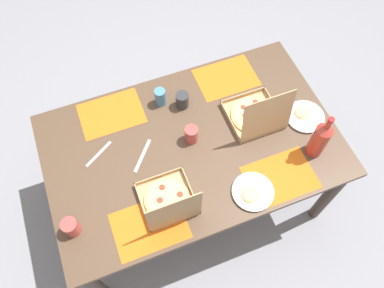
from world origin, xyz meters
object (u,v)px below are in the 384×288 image
Objects in this scene: pizza_box_center at (256,115)px; cup_clear_right at (160,97)px; soda_bottle at (320,139)px; cup_dark at (182,100)px; cup_spare at (71,227)px; plate_near_right at (305,116)px; cup_red at (191,134)px; plate_near_left at (253,192)px; pizza_box_corner_right at (169,202)px.

pizza_box_center reaches higher than cup_clear_right.
soda_bottle is 0.78m from cup_dark.
cup_dark is 0.99× the size of cup_spare.
plate_near_right is 0.67m from cup_red.
cup_dark is at bearing -44.10° from soda_bottle.
cup_clear_right is 0.31m from cup_red.
cup_dark is (0.35, -0.25, -0.00)m from pizza_box_center.
plate_near_left is 0.45m from cup_red.
cup_dark is (-0.28, -0.55, 0.00)m from pizza_box_corner_right.
pizza_box_center is at bearing 144.74° from cup_dark.
cup_red is (-0.08, 0.30, -0.00)m from cup_clear_right.
cup_dark is (0.56, -0.54, -0.08)m from soda_bottle.
cup_spare is at bearing -8.83° from plate_near_left.
cup_spare is (0.65, 0.57, -0.01)m from cup_clear_right.
cup_clear_right is at bearing -70.14° from plate_near_left.
cup_red is (0.59, -0.31, -0.08)m from soda_bottle.
soda_bottle is 0.67m from cup_red.
soda_bottle reaches higher than pizza_box_corner_right.
pizza_box_corner_right is 3.08× the size of cup_dark.
soda_bottle is at bearing 125.46° from pizza_box_center.
pizza_box_corner_right reaches higher than plate_near_right.
pizza_box_center is 2.94× the size of cup_clear_right.
cup_spare is at bearing 13.04° from pizza_box_center.
soda_bottle is at bearing 152.42° from cup_red.
pizza_box_center reaches higher than cup_spare.
pizza_box_center is at bearing -117.29° from plate_near_left.
soda_bottle is at bearing -166.26° from plate_near_left.
pizza_box_center reaches higher than cup_red.
plate_near_left is 0.66m from cup_dark.
plate_near_left is (-0.42, 0.09, -0.04)m from pizza_box_corner_right.
cup_clear_right is at bearing -34.02° from pizza_box_center.
cup_spare reaches higher than plate_near_right.
plate_near_left is (0.20, 0.40, -0.04)m from pizza_box_center.
cup_dark reaches higher than plate_near_left.
cup_clear_right is 1.12× the size of cup_dark.
cup_clear_right is 0.86m from cup_spare.
cup_spare is (1.11, 0.26, 0.00)m from pizza_box_center.
pizza_box_corner_right reaches higher than plate_near_left.
pizza_box_corner_right is 0.93× the size of soda_bottle.
pizza_box_center is 3.24× the size of cup_spare.
soda_bottle is at bearing 72.79° from plate_near_right.
cup_dark is at bearing -28.04° from plate_near_right.
pizza_box_center is 1.47× the size of plate_near_left.
soda_bottle reaches higher than plate_near_left.
pizza_box_corner_right is at bearing 0.57° from soda_bottle.
cup_clear_right is (0.46, -0.31, 0.01)m from pizza_box_center.
plate_near_right is 2.23× the size of cup_spare.
cup_spare is at bearing -1.68° from soda_bottle.
cup_spare is (0.48, -0.05, 0.00)m from pizza_box_corner_right.
cup_dark is 0.91m from cup_spare.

